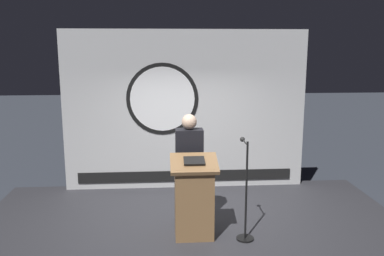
{
  "coord_description": "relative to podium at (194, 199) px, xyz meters",
  "views": [
    {
      "loc": [
        -0.4,
        -5.52,
        2.88
      ],
      "look_at": [
        0.0,
        0.16,
        1.75
      ],
      "focal_mm": 38.27,
      "sensor_mm": 36.0,
      "label": 1
    }
  ],
  "objects": [
    {
      "name": "ground_plane",
      "position": [
        -0.0,
        0.24,
        -0.85
      ],
      "size": [
        40.0,
        40.0,
        0.0
      ],
      "primitive_type": "plane",
      "color": "#383D47"
    },
    {
      "name": "stage_platform",
      "position": [
        -0.0,
        0.24,
        -0.7
      ],
      "size": [
        6.4,
        4.0,
        0.3
      ],
      "primitive_type": "cube",
      "color": "#333338",
      "rests_on": "ground"
    },
    {
      "name": "banner_display",
      "position": [
        -0.02,
        2.08,
        0.89
      ],
      "size": [
        4.41,
        0.12,
        2.9
      ],
      "color": "silver",
      "rests_on": "stage_platform"
    },
    {
      "name": "podium",
      "position": [
        0.0,
        0.0,
        0.0
      ],
      "size": [
        0.64,
        0.49,
        1.14
      ],
      "color": "olive",
      "rests_on": "stage_platform"
    },
    {
      "name": "speaker_person",
      "position": [
        -0.03,
        0.48,
        0.29
      ],
      "size": [
        0.4,
        0.26,
        1.64
      ],
      "color": "black",
      "rests_on": "stage_platform"
    },
    {
      "name": "microphone_stand",
      "position": [
        0.69,
        -0.1,
        -0.07
      ],
      "size": [
        0.24,
        0.51,
        1.37
      ],
      "color": "black",
      "rests_on": "stage_platform"
    }
  ]
}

